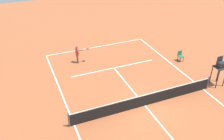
% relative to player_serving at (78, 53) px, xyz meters
% --- Properties ---
extents(ground_plane, '(60.00, 60.00, 0.00)m').
position_rel_player_serving_xyz_m(ground_plane, '(-2.59, 7.67, -0.96)').
color(ground_plane, '#AD5933').
extents(court_lines, '(10.20, 20.26, 0.01)m').
position_rel_player_serving_xyz_m(court_lines, '(-2.59, 7.67, -0.96)').
color(court_lines, white).
rests_on(court_lines, ground).
extents(tennis_net, '(10.80, 0.10, 1.07)m').
position_rel_player_serving_xyz_m(tennis_net, '(-2.59, 7.67, -0.47)').
color(tennis_net, '#4C4C51').
rests_on(tennis_net, ground).
extents(player_serving, '(1.25, 0.58, 1.63)m').
position_rel_player_serving_xyz_m(player_serving, '(0.00, 0.00, 0.00)').
color(player_serving, brown).
rests_on(player_serving, ground).
extents(tennis_ball, '(0.07, 0.07, 0.07)m').
position_rel_player_serving_xyz_m(tennis_ball, '(-0.92, 2.85, -0.93)').
color(tennis_ball, '#CCE033').
rests_on(tennis_ball, ground).
extents(umpire_chair, '(0.80, 0.80, 2.41)m').
position_rel_player_serving_xyz_m(umpire_chair, '(-8.97, 7.51, 0.64)').
color(umpire_chair, '#232328').
rests_on(umpire_chair, ground).
extents(courtside_chair_mid, '(0.44, 0.46, 0.95)m').
position_rel_player_serving_xyz_m(courtside_chair_mid, '(-8.66, 3.23, -0.43)').
color(courtside_chair_mid, '#262626').
rests_on(courtside_chair_mid, ground).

